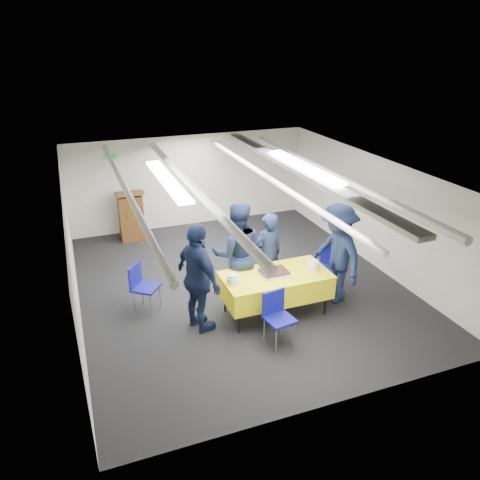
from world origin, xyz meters
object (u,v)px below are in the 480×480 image
at_px(sheet_cake, 274,273).
at_px(chair_right, 326,264).
at_px(sailor_c, 198,278).
at_px(sailor_b, 237,254).
at_px(serving_table, 275,285).
at_px(chair_near, 277,312).
at_px(sailor_a, 268,255).
at_px(podium, 131,215).
at_px(chair_left, 141,283).
at_px(sailor_d, 337,253).

height_order(sheet_cake, chair_right, chair_right).
xyz_separation_m(chair_right, sailor_c, (-2.64, -0.45, 0.41)).
height_order(chair_right, sailor_b, sailor_b).
height_order(serving_table, chair_near, chair_near).
xyz_separation_m(sailor_b, sailor_c, (-0.89, -0.62, -0.01)).
distance_m(chair_right, sailor_a, 1.19).
xyz_separation_m(podium, chair_near, (1.50, -4.99, -0.08)).
bearing_deg(chair_right, chair_left, 171.97).
height_order(podium, chair_right, podium).
bearing_deg(sheet_cake, sailor_d, 3.19).
xyz_separation_m(podium, sailor_d, (3.04, -4.17, 0.32)).
xyz_separation_m(podium, sailor_b, (1.36, -3.60, 0.34)).
distance_m(chair_right, sailor_b, 1.81).
xyz_separation_m(chair_right, sailor_a, (-1.14, 0.20, 0.29)).
bearing_deg(serving_table, sailor_c, 179.51).
relative_size(chair_right, sailor_c, 0.46).
relative_size(podium, sailor_a, 0.77).
height_order(sailor_b, sailor_c, sailor_b).
height_order(chair_left, sailor_d, sailor_d).
bearing_deg(sheet_cake, chair_right, 19.87).
xyz_separation_m(chair_left, sailor_b, (1.68, -0.32, 0.43)).
distance_m(podium, chair_near, 5.21).
xyz_separation_m(chair_left, sailor_d, (3.37, -0.89, 0.40)).
bearing_deg(chair_near, sailor_a, 71.83).
bearing_deg(serving_table, chair_left, 156.29).
relative_size(sheet_cake, sailor_c, 0.26).
relative_size(chair_near, sailor_a, 0.53).
bearing_deg(chair_left, sailor_b, -10.72).
bearing_deg(sheet_cake, serving_table, 18.81).
xyz_separation_m(chair_near, chair_right, (1.60, 1.22, 0.00)).
bearing_deg(sailor_c, chair_right, -97.69).
relative_size(chair_right, sailor_b, 0.45).
bearing_deg(sailor_a, sailor_b, -3.79).
distance_m(serving_table, sailor_c, 1.42).
bearing_deg(sailor_d, sailor_a, -124.60).
bearing_deg(sailor_a, sailor_d, 143.54).
xyz_separation_m(sheet_cake, sailor_b, (-0.43, 0.64, 0.15)).
xyz_separation_m(chair_left, sailor_a, (2.30, -0.28, 0.29)).
height_order(chair_near, chair_left, same).
bearing_deg(sailor_d, sailor_b, -113.92).
bearing_deg(chair_near, serving_table, 66.72).
xyz_separation_m(chair_near, sailor_a, (0.47, 1.42, 0.29)).
xyz_separation_m(chair_near, sailor_d, (1.54, 0.81, 0.40)).
bearing_deg(podium, sailor_c, -83.72).
height_order(serving_table, chair_right, chair_right).
relative_size(serving_table, sheet_cake, 3.80).
bearing_deg(podium, chair_right, -50.51).
relative_size(chair_right, sailor_a, 0.53).
bearing_deg(podium, sailor_d, -53.88).
distance_m(sheet_cake, chair_near, 0.84).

